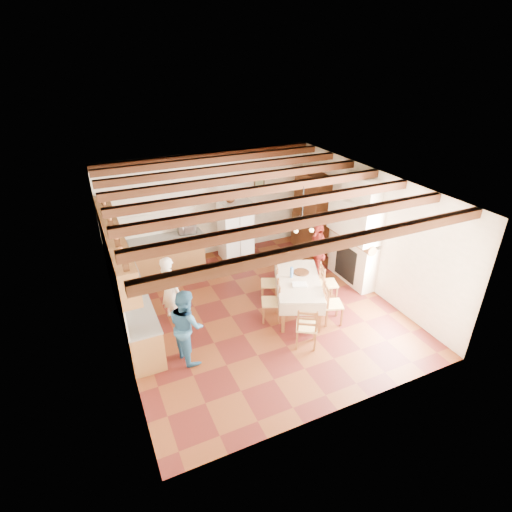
# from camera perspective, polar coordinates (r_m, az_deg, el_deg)

# --- Properties ---
(floor) EXTENTS (6.00, 6.50, 0.02)m
(floor) POSITION_cam_1_polar(r_m,az_deg,el_deg) (9.49, 0.21, -7.64)
(floor) COLOR #4B1613
(floor) RESTS_ON ground
(ceiling) EXTENTS (6.00, 6.50, 0.02)m
(ceiling) POSITION_cam_1_polar(r_m,az_deg,el_deg) (8.12, 0.25, 10.00)
(ceiling) COLOR silver
(ceiling) RESTS_ON ground
(wall_back) EXTENTS (6.00, 0.02, 3.00)m
(wall_back) POSITION_cam_1_polar(r_m,az_deg,el_deg) (11.50, -6.68, 7.27)
(wall_back) COLOR beige
(wall_back) RESTS_ON ground
(wall_front) EXTENTS (6.00, 0.02, 3.00)m
(wall_front) POSITION_cam_1_polar(r_m,az_deg,el_deg) (6.38, 12.93, -11.81)
(wall_front) COLOR beige
(wall_front) RESTS_ON ground
(wall_left) EXTENTS (0.02, 6.50, 3.00)m
(wall_left) POSITION_cam_1_polar(r_m,az_deg,el_deg) (8.07, -19.58, -3.63)
(wall_left) COLOR beige
(wall_left) RESTS_ON ground
(wall_right) EXTENTS (0.02, 6.50, 3.00)m
(wall_right) POSITION_cam_1_polar(r_m,az_deg,el_deg) (10.22, 15.75, 3.70)
(wall_right) COLOR beige
(wall_right) RESTS_ON ground
(ceiling_beams) EXTENTS (6.00, 6.30, 0.16)m
(ceiling_beams) POSITION_cam_1_polar(r_m,az_deg,el_deg) (8.16, 0.25, 9.33)
(ceiling_beams) COLOR #3C1C0F
(ceiling_beams) RESTS_ON ground
(lower_cabinets_left) EXTENTS (0.60, 4.30, 0.86)m
(lower_cabinets_left) POSITION_cam_1_polar(r_m,az_deg,el_deg) (9.54, -17.52, -5.73)
(lower_cabinets_left) COLOR brown
(lower_cabinets_left) RESTS_ON ground
(lower_cabinets_back) EXTENTS (2.30, 0.60, 0.86)m
(lower_cabinets_back) POSITION_cam_1_polar(r_m,az_deg,el_deg) (11.31, -13.33, 0.38)
(lower_cabinets_back) COLOR brown
(lower_cabinets_back) RESTS_ON ground
(countertop_left) EXTENTS (0.62, 4.30, 0.04)m
(countertop_left) POSITION_cam_1_polar(r_m,az_deg,el_deg) (9.31, -17.91, -3.42)
(countertop_left) COLOR slate
(countertop_left) RESTS_ON lower_cabinets_left
(countertop_back) EXTENTS (2.34, 0.62, 0.04)m
(countertop_back) POSITION_cam_1_polar(r_m,az_deg,el_deg) (11.11, -13.58, 2.44)
(countertop_back) COLOR slate
(countertop_back) RESTS_ON lower_cabinets_back
(backsplash_left) EXTENTS (0.03, 4.30, 0.60)m
(backsplash_left) POSITION_cam_1_polar(r_m,az_deg,el_deg) (9.14, -19.95, -2.05)
(backsplash_left) COLOR beige
(backsplash_left) RESTS_ON ground
(backsplash_back) EXTENTS (2.30, 0.03, 0.60)m
(backsplash_back) POSITION_cam_1_polar(r_m,az_deg,el_deg) (11.24, -14.07, 4.47)
(backsplash_back) COLOR beige
(backsplash_back) RESTS_ON ground
(upper_cabinets) EXTENTS (0.35, 4.20, 0.70)m
(upper_cabinets) POSITION_cam_1_polar(r_m,az_deg,el_deg) (8.86, -19.60, 1.81)
(upper_cabinets) COLOR brown
(upper_cabinets) RESTS_ON ground
(fireplace) EXTENTS (0.56, 1.60, 2.80)m
(fireplace) POSITION_cam_1_polar(r_m,az_deg,el_deg) (10.23, 13.73, 3.36)
(fireplace) COLOR beige
(fireplace) RESTS_ON ground
(wall_picture) EXTENTS (0.34, 0.03, 0.42)m
(wall_picture) POSITION_cam_1_polar(r_m,az_deg,el_deg) (11.89, 0.46, 9.94)
(wall_picture) COLOR #312515
(wall_picture) RESTS_ON ground
(refrigerator) EXTENTS (0.87, 0.72, 1.72)m
(refrigerator) POSITION_cam_1_polar(r_m,az_deg,el_deg) (11.40, -2.95, 3.76)
(refrigerator) COLOR white
(refrigerator) RESTS_ON floor
(hutch) EXTENTS (0.57, 1.32, 2.37)m
(hutch) POSITION_cam_1_polar(r_m,az_deg,el_deg) (11.82, 7.87, 6.16)
(hutch) COLOR #331B0D
(hutch) RESTS_ON floor
(dining_table) EXTENTS (1.64, 2.10, 0.82)m
(dining_table) POSITION_cam_1_polar(r_m,az_deg,el_deg) (9.12, 6.05, -3.82)
(dining_table) COLOR beige
(dining_table) RESTS_ON floor
(chandelier) EXTENTS (0.47, 0.47, 0.03)m
(chandelier) POSITION_cam_1_polar(r_m,az_deg,el_deg) (8.43, 6.56, 5.00)
(chandelier) COLOR black
(chandelier) RESTS_ON ground
(chair_left_near) EXTENTS (0.53, 0.54, 0.96)m
(chair_left_near) POSITION_cam_1_polar(r_m,az_deg,el_deg) (8.91, 2.13, -6.45)
(chair_left_near) COLOR brown
(chair_left_near) RESTS_ON floor
(chair_left_far) EXTENTS (0.54, 0.55, 0.96)m
(chair_left_far) POSITION_cam_1_polar(r_m,az_deg,el_deg) (9.58, 1.94, -3.78)
(chair_left_far) COLOR brown
(chair_left_far) RESTS_ON floor
(chair_right_near) EXTENTS (0.52, 0.53, 0.96)m
(chair_right_near) POSITION_cam_1_polar(r_m,az_deg,el_deg) (8.99, 10.93, -6.67)
(chair_right_near) COLOR brown
(chair_right_near) RESTS_ON floor
(chair_right_far) EXTENTS (0.51, 0.52, 0.96)m
(chair_right_far) POSITION_cam_1_polar(r_m,az_deg,el_deg) (9.72, 10.28, -3.76)
(chair_right_far) COLOR brown
(chair_right_far) RESTS_ON floor
(chair_end_near) EXTENTS (0.57, 0.56, 0.96)m
(chair_end_near) POSITION_cam_1_polar(r_m,az_deg,el_deg) (8.26, 7.26, -9.84)
(chair_end_near) COLOR brown
(chair_end_near) RESTS_ON floor
(chair_end_far) EXTENTS (0.58, 0.57, 0.96)m
(chair_end_far) POSITION_cam_1_polar(r_m,az_deg,el_deg) (10.23, 5.35, -1.69)
(chair_end_far) COLOR brown
(chair_end_far) RESTS_ON floor
(person_man) EXTENTS (0.55, 0.67, 1.57)m
(person_man) POSITION_cam_1_polar(r_m,az_deg,el_deg) (8.96, -12.18, -4.60)
(person_man) COLOR white
(person_man) RESTS_ON floor
(person_woman_blue) EXTENTS (0.72, 0.85, 1.54)m
(person_woman_blue) POSITION_cam_1_polar(r_m,az_deg,el_deg) (7.84, -9.91, -9.73)
(person_woman_blue) COLOR #2B5E88
(person_woman_blue) RESTS_ON floor
(person_woman_red) EXTENTS (0.56, 0.97, 1.56)m
(person_woman_red) POSITION_cam_1_polar(r_m,az_deg,el_deg) (10.51, 8.75, 0.80)
(person_woman_red) COLOR #BA352D
(person_woman_red) RESTS_ON floor
(microwave) EXTENTS (0.49, 0.35, 0.27)m
(microwave) POSITION_cam_1_polar(r_m,az_deg,el_deg) (11.19, -9.87, 3.88)
(microwave) COLOR silver
(microwave) RESTS_ON countertop_back
(fridge_vase) EXTENTS (0.29, 0.29, 0.30)m
(fridge_vase) POSITION_cam_1_polar(r_m,az_deg,el_deg) (10.98, -3.73, 8.45)
(fridge_vase) COLOR #331B0D
(fridge_vase) RESTS_ON refrigerator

